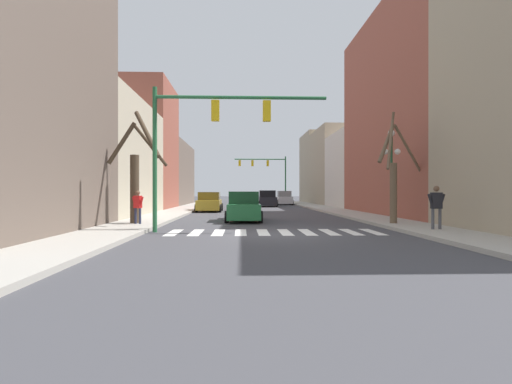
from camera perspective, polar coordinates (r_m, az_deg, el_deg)
name	(u,v)px	position (r m, az deg, el deg)	size (l,w,h in m)	color
ground_plane	(276,235)	(15.34, 2.89, -6.13)	(240.00, 240.00, 0.00)	#424247
sidewalk_left	(107,234)	(16.09, -20.51, -5.58)	(2.57, 90.00, 0.15)	#ADA89E
sidewalk_right	(440,232)	(17.11, 24.79, -5.24)	(2.57, 90.00, 0.15)	#ADA89E
building_row_left	(116,149)	(31.55, -19.43, 5.88)	(6.00, 44.97, 11.70)	#66564C
building_row_right	(384,142)	(35.42, 17.82, 6.81)	(6.00, 52.20, 13.95)	tan
crosswalk_stripes	(274,232)	(16.28, 2.59, -5.76)	(8.55, 2.60, 0.01)	white
traffic_signal_near	(207,126)	(16.63, -7.04, 9.29)	(7.12, 0.28, 5.91)	#236038
traffic_signal_far	(267,168)	(55.70, 1.55, 3.40)	(7.20, 0.28, 6.53)	#236038
street_lamp_right_corner	(391,157)	(21.76, 18.79, 4.82)	(0.95, 0.36, 4.70)	#1E4C2D
car_parked_right_mid	(284,198)	(49.61, 4.01, -0.90)	(2.02, 4.18, 1.71)	silver
car_parked_left_near	(244,207)	(22.48, -1.79, -2.18)	(2.00, 4.87, 1.65)	#236B38
car_parked_right_near	(267,199)	(43.18, 1.58, -1.03)	(2.10, 4.16, 1.76)	black
car_driving_away_lane	(209,202)	(32.94, -6.67, -1.49)	(2.07, 4.42, 1.60)	#A38423
pedestrian_on_left_sidewalk	(138,204)	(19.39, -16.53, -1.67)	(0.63, 0.37, 1.55)	#282D47
pedestrian_on_right_sidewalk	(436,204)	(17.46, 24.37, -1.51)	(0.75, 0.25, 1.74)	#4C4C51
street_tree_left_far	(136,173)	(19.76, -16.74, 2.60)	(2.75, 2.18, 5.37)	#473828
street_tree_right_mid	(393,174)	(20.13, 19.04, 2.49)	(2.82, 2.65, 5.32)	brown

